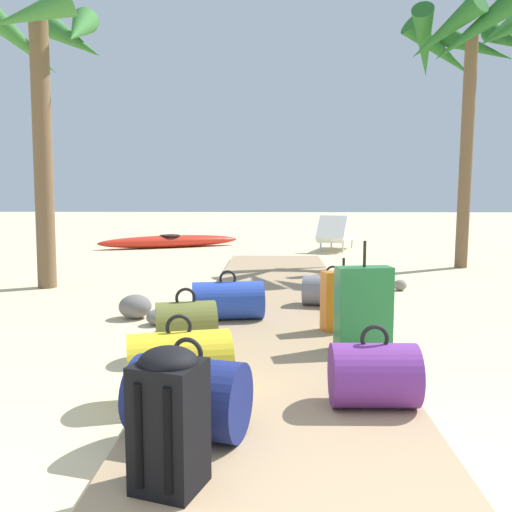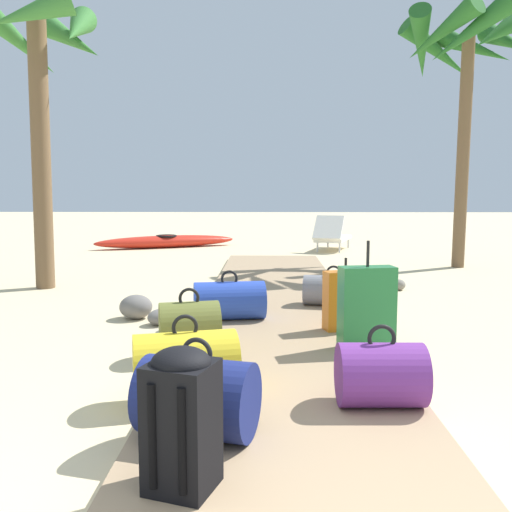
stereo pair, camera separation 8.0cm
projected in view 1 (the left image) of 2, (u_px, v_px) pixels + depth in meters
ground_plane at (278, 330)px, 5.30m from camera, size 60.00×60.00×0.00m
boardwalk at (277, 306)px, 6.21m from camera, size 1.64×9.17×0.08m
suitcase_orange at (343, 301)px, 4.97m from camera, size 0.40×0.26×0.65m
duffel_bag_yellow at (179, 361)px, 3.46m from camera, size 0.71×0.52×0.48m
duffel_bag_navy at (188, 397)px, 2.82m from camera, size 0.65×0.53×0.51m
suitcase_green at (363, 308)px, 4.35m from camera, size 0.45×0.25×0.85m
duffel_bag_purple at (374, 375)px, 3.20m from camera, size 0.50×0.38×0.48m
duffel_bag_blue at (228, 300)px, 5.39m from camera, size 0.73×0.47×0.48m
duffel_bag_grey at (333, 291)px, 6.04m from camera, size 0.69×0.43×0.44m
duffel_bag_olive at (186, 325)px, 4.39m from camera, size 0.54×0.47×0.48m
backpack_black at (169, 415)px, 2.30m from camera, size 0.33×0.32×0.60m
palm_tree_near_left at (37, 59)px, 7.40m from camera, size 1.93×1.95×3.92m
palm_tree_far_right at (465, 54)px, 9.26m from camera, size 2.11×2.27×4.34m
lounge_chair at (336, 236)px, 12.35m from camera, size 1.04×1.65×0.79m
kayak at (170, 241)px, 13.09m from camera, size 3.25×1.87×0.29m
rock_left_near at (160, 316)px, 5.53m from camera, size 0.36×0.38×0.16m
rock_left_far at (135, 306)px, 5.79m from camera, size 0.39×0.38×0.25m
rock_right_near at (400, 285)px, 7.43m from camera, size 0.22×0.23×0.14m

